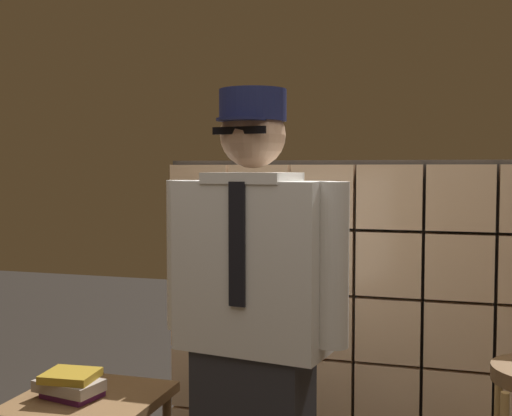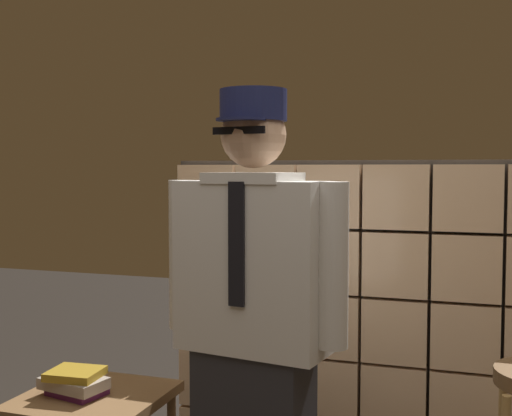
# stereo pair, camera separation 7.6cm
# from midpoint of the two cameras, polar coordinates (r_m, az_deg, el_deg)

# --- Properties ---
(glass_block_wall) EXTENTS (1.77, 0.10, 1.48)m
(glass_block_wall) POSITION_cam_midpoint_polar(r_m,az_deg,el_deg) (2.97, 9.96, -10.29)
(glass_block_wall) COLOR #E0B78C
(glass_block_wall) RESTS_ON ground
(standing_person) EXTENTS (0.67, 0.32, 1.68)m
(standing_person) POSITION_cam_midpoint_polar(r_m,az_deg,el_deg) (2.24, 0.76, -10.63)
(standing_person) COLOR #28282D
(standing_person) RESTS_ON ground
(side_table) EXTENTS (0.52, 0.52, 0.56)m
(side_table) POSITION_cam_midpoint_polar(r_m,az_deg,el_deg) (2.67, -13.19, -17.12)
(side_table) COLOR brown
(side_table) RESTS_ON ground
(book_stack) EXTENTS (0.26, 0.20, 0.10)m
(book_stack) POSITION_cam_midpoint_polar(r_m,az_deg,el_deg) (2.63, -14.73, -14.55)
(book_stack) COLOR #591E66
(book_stack) RESTS_ON side_table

